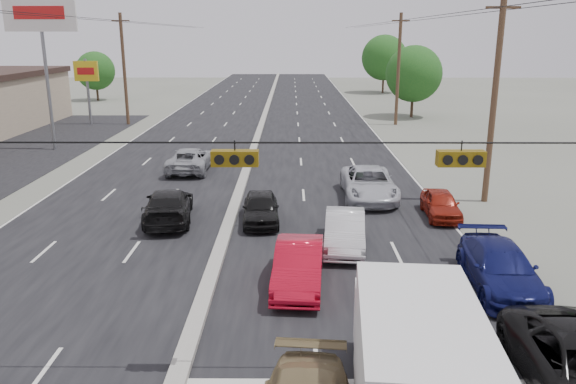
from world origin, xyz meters
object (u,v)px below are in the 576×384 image
tree_right_far (384,58)px  utility_pole_left_c (124,69)px  pole_sign_far (87,77)px  oncoming_far (190,160)px  queue_car_b (345,231)px  tree_right_mid (414,74)px  red_sedan (299,266)px  box_truck (413,366)px  utility_pole_right_b (494,99)px  tree_left_far (95,71)px  pole_sign_billboard (41,23)px  utility_pole_right_c (398,69)px  queue_car_d (500,268)px  queue_car_e (441,204)px  oncoming_near (169,206)px  queue_car_c (369,184)px  queue_car_a (261,208)px

tree_right_far → utility_pole_left_c: bearing=-133.5°
pole_sign_far → oncoming_far: bearing=-56.0°
tree_right_far → queue_car_b: bearing=-100.3°
tree_right_mid → red_sedan: tree_right_mid is taller
queue_car_b → tree_right_mid: bearing=79.8°
box_truck → oncoming_far: bearing=115.1°
utility_pole_right_b → tree_left_far: 56.72m
utility_pole_left_c → tree_right_mid: (27.50, 5.00, -0.77)m
pole_sign_billboard → tree_left_far: pole_sign_billboard is taller
queue_car_b → tree_right_far: bearing=85.1°
utility_pole_left_c → tree_left_far: size_ratio=1.63×
tree_right_far → utility_pole_right_c: bearing=-96.7°
utility_pole_right_b → tree_left_far: bearing=127.5°
utility_pole_right_c → pole_sign_far: size_ratio=1.67×
pole_sign_billboard → queue_car_b: 28.66m
queue_car_b → queue_car_d: size_ratio=0.87×
tree_right_mid → queue_car_e: bearing=-99.4°
tree_right_mid → oncoming_far: 30.17m
box_truck → red_sedan: size_ratio=1.46×
utility_pole_left_c → oncoming_near: bearing=-70.9°
queue_car_c → utility_pole_right_c: bearing=77.2°
tree_left_far → box_truck: bearing=-66.4°
utility_pole_left_c → box_truck: utility_pole_left_c is taller
tree_right_mid → box_truck: tree_right_mid is taller
queue_car_a → oncoming_far: 10.94m
utility_pole_left_c → tree_left_far: 22.19m
box_truck → queue_car_d: (4.39, 7.07, -0.92)m
utility_pole_right_c → pole_sign_billboard: 29.78m
pole_sign_far → tree_right_mid: (31.00, 5.00, -0.07)m
pole_sign_far → queue_car_a: bearing=-58.5°
tree_left_far → oncoming_near: bearing=-68.2°
tree_right_mid → queue_car_d: (-5.40, -40.14, -3.62)m
box_truck → queue_car_e: 15.29m
red_sedan → utility_pole_left_c: bearing=117.8°
pole_sign_billboard → queue_car_e: pole_sign_billboard is taller
pole_sign_billboard → queue_car_b: (19.35, -19.51, -8.16)m
oncoming_far → queue_car_c: bearing=149.4°
tree_left_far → queue_car_a: (23.40, -48.40, -3.05)m
tree_right_far → queue_car_e: tree_right_far is taller
red_sedan → oncoming_far: 17.60m
utility_pole_right_c → tree_left_far: size_ratio=1.63×
utility_pole_right_c → tree_right_mid: utility_pole_right_c is taller
tree_right_mid → box_truck: 48.29m
pole_sign_far → tree_left_far: 20.89m
oncoming_far → red_sedan: bearing=111.4°
utility_pole_right_b → queue_car_e: size_ratio=2.76×
queue_car_a → queue_car_e: 8.24m
tree_right_mid → queue_car_e: 33.25m
pole_sign_far → red_sedan: 39.97m
utility_pole_right_c → box_truck: bearing=-99.8°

